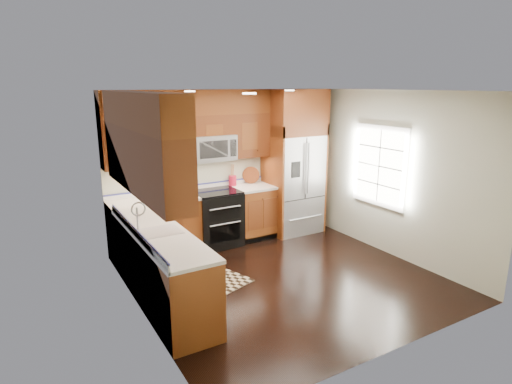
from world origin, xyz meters
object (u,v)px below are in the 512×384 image
knife_block (186,185)px  utensil_crock (233,178)px  refrigerator (294,162)px  rug (196,275)px  range (217,218)px

knife_block → utensil_crock: (0.88, 0.03, 0.01)m
utensil_crock → knife_block: bearing=-177.8°
refrigerator → rug: refrigerator is taller
knife_block → utensil_crock: utensil_crock is taller
refrigerator → knife_block: size_ratio=8.65×
refrigerator → utensil_crock: 1.17m
range → rug: size_ratio=0.64×
range → utensil_crock: utensil_crock is taller
rug → range: bearing=32.0°
range → refrigerator: 1.76m
refrigerator → utensil_crock: size_ratio=6.84×
range → utensil_crock: size_ratio=2.49×
range → refrigerator: bearing=-1.4°
range → refrigerator: size_ratio=0.36×
range → utensil_crock: bearing=29.5°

